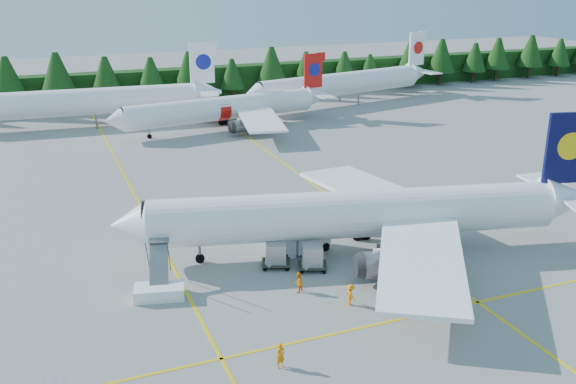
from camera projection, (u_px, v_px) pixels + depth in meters
name	position (u px, v px, depth m)	size (l,w,h in m)	color
ground	(369.00, 282.00, 51.34)	(320.00, 320.00, 0.00)	gray
taxi_stripe_a	(148.00, 221.00, 63.97)	(0.25, 120.00, 0.01)	yellow
taxi_stripe_b	(330.00, 196.00, 71.00)	(0.25, 120.00, 0.01)	yellow
taxi_stripe_cross	(409.00, 317.00, 46.07)	(80.00, 0.25, 0.01)	yellow
treeline_hedge	(162.00, 85.00, 122.33)	(220.00, 4.00, 6.00)	black
airliner_navy	(346.00, 215.00, 55.34)	(40.80, 33.18, 12.06)	white
airliner_red	(218.00, 109.00, 99.86)	(36.76, 30.04, 10.73)	white
airliner_far_left	(72.00, 102.00, 101.64)	(43.04, 6.99, 12.51)	white
airliner_far_right	(336.00, 84.00, 118.51)	(41.40, 12.52, 12.20)	white
airstairs	(159.00, 287.00, 48.88)	(4.11, 5.58, 3.38)	white
service_truck	(299.00, 239.00, 56.40)	(5.69, 2.81, 2.63)	silver
uld_pair	(294.00, 255.00, 53.31)	(5.50, 4.15, 1.83)	#333829
crew_a	(281.00, 356.00, 40.00)	(0.62, 0.41, 1.70)	orange
crew_b	(298.00, 282.00, 49.51)	(0.80, 0.62, 1.64)	orange
crew_c	(351.00, 295.00, 47.59)	(0.68, 0.46, 1.64)	orange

